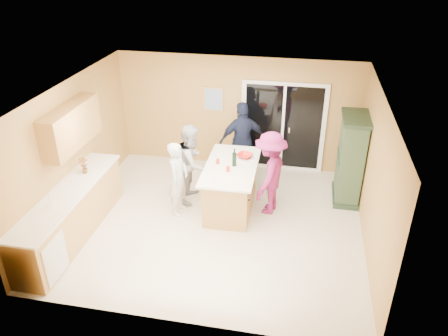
% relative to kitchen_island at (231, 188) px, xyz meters
% --- Properties ---
extents(floor, '(5.50, 5.50, 0.00)m').
position_rel_kitchen_island_xyz_m(floor, '(-0.20, -0.58, -0.45)').
color(floor, '#EFE8CE').
rests_on(floor, ground).
extents(ceiling, '(5.50, 5.00, 0.10)m').
position_rel_kitchen_island_xyz_m(ceiling, '(-0.20, -0.58, 2.15)').
color(ceiling, silver).
rests_on(ceiling, wall_back).
extents(wall_back, '(5.50, 0.10, 2.60)m').
position_rel_kitchen_island_xyz_m(wall_back, '(-0.20, 1.92, 0.85)').
color(wall_back, '#DBAD5A').
rests_on(wall_back, ground).
extents(wall_front, '(5.50, 0.10, 2.60)m').
position_rel_kitchen_island_xyz_m(wall_front, '(-0.20, -3.08, 0.85)').
color(wall_front, '#DBAD5A').
rests_on(wall_front, ground).
extents(wall_left, '(0.10, 5.00, 2.60)m').
position_rel_kitchen_island_xyz_m(wall_left, '(-2.95, -0.58, 0.85)').
color(wall_left, '#DBAD5A').
rests_on(wall_left, ground).
extents(wall_right, '(0.10, 5.00, 2.60)m').
position_rel_kitchen_island_xyz_m(wall_right, '(2.55, -0.58, 0.85)').
color(wall_right, '#DBAD5A').
rests_on(wall_right, ground).
extents(left_cabinet_run, '(0.65, 3.05, 1.24)m').
position_rel_kitchen_island_xyz_m(left_cabinet_run, '(-2.65, -1.63, 0.01)').
color(left_cabinet_run, tan).
rests_on(left_cabinet_run, floor).
extents(upper_cabinets, '(0.35, 1.60, 0.75)m').
position_rel_kitchen_island_xyz_m(upper_cabinets, '(-2.77, -0.78, 1.42)').
color(upper_cabinets, tan).
rests_on(upper_cabinets, wall_left).
extents(sliding_door, '(1.90, 0.07, 2.10)m').
position_rel_kitchen_island_xyz_m(sliding_door, '(0.85, 1.89, 0.60)').
color(sliding_door, white).
rests_on(sliding_door, floor).
extents(framed_picture, '(0.46, 0.04, 0.56)m').
position_rel_kitchen_island_xyz_m(framed_picture, '(-0.75, 1.90, 1.15)').
color(framed_picture, tan).
rests_on(framed_picture, wall_back).
extents(kitchen_island, '(1.02, 1.84, 0.96)m').
position_rel_kitchen_island_xyz_m(kitchen_island, '(0.00, 0.00, 0.00)').
color(kitchen_island, tan).
rests_on(kitchen_island, floor).
extents(green_hutch, '(0.53, 1.00, 1.83)m').
position_rel_kitchen_island_xyz_m(green_hutch, '(2.29, 0.81, 0.44)').
color(green_hutch, '#1F3322').
rests_on(green_hutch, floor).
extents(woman_white, '(0.41, 0.58, 1.51)m').
position_rel_kitchen_island_xyz_m(woman_white, '(-0.97, -0.35, 0.30)').
color(woman_white, silver).
rests_on(woman_white, floor).
extents(woman_grey, '(0.65, 0.82, 1.63)m').
position_rel_kitchen_island_xyz_m(woman_grey, '(-0.84, 0.23, 0.37)').
color(woman_grey, '#B1B0B3').
rests_on(woman_grey, floor).
extents(woman_navy, '(1.13, 0.82, 1.79)m').
position_rel_kitchen_island_xyz_m(woman_navy, '(0.03, 1.31, 0.44)').
color(woman_navy, '#172033').
rests_on(woman_navy, floor).
extents(woman_magenta, '(0.85, 1.20, 1.69)m').
position_rel_kitchen_island_xyz_m(woman_magenta, '(0.75, 0.03, 0.39)').
color(woman_magenta, '#94206D').
rests_on(woman_magenta, floor).
extents(serving_bowl, '(0.39, 0.39, 0.07)m').
position_rel_kitchen_island_xyz_m(serving_bowl, '(0.21, 0.39, 0.55)').
color(serving_bowl, red).
rests_on(serving_bowl, kitchen_island).
extents(tulip_vase, '(0.19, 0.14, 0.33)m').
position_rel_kitchen_island_xyz_m(tulip_vase, '(-2.65, -0.79, 0.66)').
color(tulip_vase, red).
rests_on(tulip_vase, left_cabinet_run).
extents(tumbler_near, '(0.08, 0.08, 0.10)m').
position_rel_kitchen_island_xyz_m(tumbler_near, '(-0.27, 0.02, 0.56)').
color(tumbler_near, red).
rests_on(tumbler_near, kitchen_island).
extents(tumbler_far, '(0.09, 0.09, 0.10)m').
position_rel_kitchen_island_xyz_m(tumbler_far, '(-0.02, -0.25, 0.56)').
color(tumbler_far, red).
rests_on(tumbler_far, kitchen_island).
extents(wine_bottle, '(0.08, 0.08, 0.37)m').
position_rel_kitchen_island_xyz_m(wine_bottle, '(0.06, 0.00, 0.65)').
color(wine_bottle, black).
rests_on(wine_bottle, kitchen_island).
extents(white_plate, '(0.28, 0.28, 0.01)m').
position_rel_kitchen_island_xyz_m(white_plate, '(-0.30, -0.66, 0.52)').
color(white_plate, silver).
rests_on(white_plate, kitchen_island).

